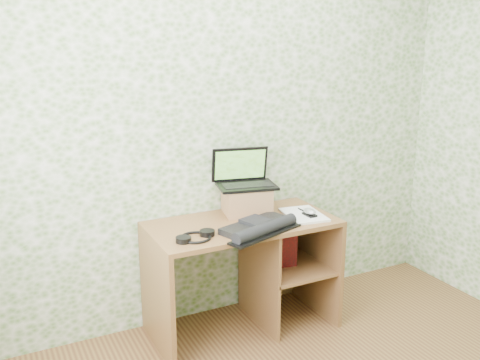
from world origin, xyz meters
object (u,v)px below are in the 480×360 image
keyboard (260,227)px  desk (251,257)px  notepad (304,215)px  laptop (244,177)px  riser (247,200)px

keyboard → desk: bearing=56.7°
keyboard → notepad: (0.40, 0.12, -0.02)m
desk → laptop: size_ratio=2.83×
keyboard → notepad: size_ratio=1.67×
laptop → riser: bearing=-77.9°
desk → notepad: size_ratio=3.68×
laptop → keyboard: (-0.09, -0.38, -0.21)m
riser → laptop: size_ratio=0.70×
desk → riser: 0.38m
keyboard → laptop: bearing=58.5°
keyboard → notepad: bearing=-1.7°
riser → keyboard: bearing=-104.1°
desk → notepad: (0.34, -0.11, 0.28)m
notepad → laptop: bearing=147.9°
desk → notepad: 0.45m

